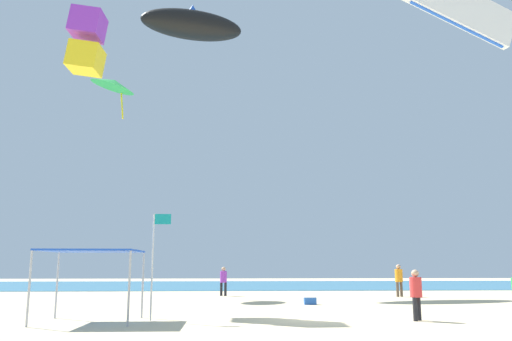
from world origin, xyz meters
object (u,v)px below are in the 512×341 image
(banner_flag, at_px, (155,255))
(kite_delta_green, at_px, (114,84))
(cooler_box, at_px, (310,301))
(person_near_tent, at_px, (223,279))
(person_central, at_px, (399,278))
(kite_box_purple, at_px, (87,42))
(kite_inflatable_black, at_px, (192,25))
(person_leftmost, at_px, (416,291))
(canopy_tent, at_px, (92,254))
(kite_parafoil_white, at_px, (457,6))

(banner_flag, xyz_separation_m, kite_delta_green, (-5.12, 15.09, 11.44))
(cooler_box, xyz_separation_m, kite_delta_green, (-11.46, 8.24, 13.40))
(banner_flag, relative_size, kite_delta_green, 0.98)
(person_near_tent, distance_m, person_central, 10.38)
(cooler_box, bearing_deg, kite_box_purple, -175.15)
(kite_box_purple, bearing_deg, kite_inflatable_black, 164.66)
(person_leftmost, relative_size, kite_delta_green, 0.46)
(person_leftmost, relative_size, person_central, 0.89)
(kite_inflatable_black, distance_m, kite_box_purple, 15.16)
(canopy_tent, height_order, kite_parafoil_white, kite_parafoil_white)
(cooler_box, bearing_deg, kite_inflatable_black, 119.53)
(canopy_tent, bearing_deg, banner_flag, 8.30)
(cooler_box, xyz_separation_m, kite_box_purple, (-10.75, -0.91, 12.22))
(canopy_tent, relative_size, kite_inflatable_black, 0.37)
(person_leftmost, xyz_separation_m, kite_parafoil_white, (4.68, 5.21, 13.15))
(canopy_tent, bearing_deg, kite_inflatable_black, 84.97)
(kite_delta_green, xyz_separation_m, kite_inflatable_black, (4.79, 3.55, 6.04))
(canopy_tent, distance_m, kite_box_purple, 12.21)
(kite_delta_green, bearing_deg, banner_flag, 35.16)
(kite_box_purple, bearing_deg, person_leftmost, 66.40)
(banner_flag, bearing_deg, canopy_tent, -171.70)
(person_near_tent, distance_m, kite_box_purple, 15.47)
(canopy_tent, height_order, person_central, canopy_tent)
(person_near_tent, bearing_deg, person_central, 26.63)
(cooler_box, xyz_separation_m, kite_inflatable_black, (-6.68, 11.79, 19.44))
(canopy_tent, height_order, person_leftmost, canopy_tent)
(person_leftmost, distance_m, banner_flag, 8.83)
(canopy_tent, height_order, person_near_tent, canopy_tent)
(canopy_tent, xyz_separation_m, kite_parafoil_white, (15.43, 5.01, 11.95))
(kite_delta_green, relative_size, kite_parafoil_white, 0.56)
(kite_inflatable_black, xyz_separation_m, kite_box_purple, (-4.07, -12.70, -7.22))
(kite_parafoil_white, bearing_deg, banner_flag, -170.72)
(person_near_tent, distance_m, person_leftmost, 15.89)
(person_central, bearing_deg, kite_inflatable_black, 122.49)
(person_near_tent, bearing_deg, kite_inflatable_black, 153.74)
(banner_flag, bearing_deg, person_leftmost, -3.17)
(person_near_tent, relative_size, cooler_box, 3.00)
(person_central, height_order, kite_parafoil_white, kite_parafoil_white)
(kite_inflatable_black, relative_size, kite_box_purple, 2.53)
(kite_box_purple, distance_m, kite_parafoil_white, 17.96)
(kite_delta_green, relative_size, kite_inflatable_black, 0.45)
(person_leftmost, height_order, banner_flag, banner_flag)
(person_central, distance_m, kite_parafoil_white, 15.26)
(cooler_box, distance_m, kite_delta_green, 19.46)
(person_leftmost, height_order, kite_parafoil_white, kite_parafoil_white)
(person_near_tent, distance_m, cooler_box, 8.29)
(banner_flag, xyz_separation_m, kite_parafoil_white, (13.42, 4.72, 11.99))
(person_near_tent, bearing_deg, kite_delta_green, -153.79)
(person_leftmost, xyz_separation_m, kite_inflatable_black, (-9.08, 19.12, 18.64))
(kite_box_purple, relative_size, kite_parafoil_white, 0.50)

